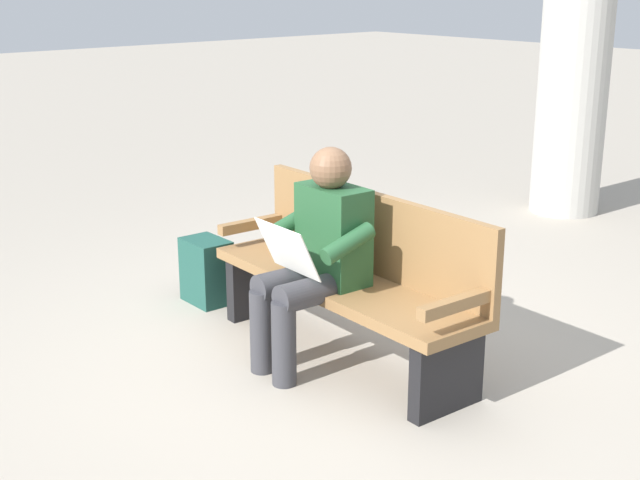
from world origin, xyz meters
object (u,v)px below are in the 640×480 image
at_px(bench_near, 352,275).
at_px(person_seated, 317,253).
at_px(backpack, 208,271).
at_px(support_pillar, 577,39).

relative_size(bench_near, person_seated, 1.55).
height_order(bench_near, backpack, bench_near).
bearing_deg(support_pillar, bench_near, 105.86).
bearing_deg(backpack, bench_near, -173.13).
height_order(person_seated, backpack, person_seated).
relative_size(person_seated, backpack, 2.83).
height_order(bench_near, support_pillar, support_pillar).
distance_m(person_seated, support_pillar, 3.97).
bearing_deg(support_pillar, backpack, 86.97).
bearing_deg(backpack, support_pillar, -93.03).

